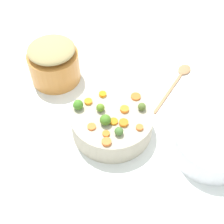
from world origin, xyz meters
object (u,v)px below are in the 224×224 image
Objects in this scene: metal_pot at (55,66)px; casserole_dish at (211,146)px; serving_bowl_carrots at (112,122)px; wooden_spoon at (179,77)px.

casserole_dish is at bearing -126.69° from metal_pot.
serving_bowl_carrots is 1.18× the size of casserole_dish.
metal_pot is 0.53m from wooden_spoon.
serving_bowl_carrots is 0.36m from metal_pot.
wooden_spoon is (-0.03, -0.53, -0.06)m from metal_pot.
wooden_spoon is 1.14× the size of casserole_dish.
metal_pot is 0.73× the size of wooden_spoon.
metal_pot is (0.29, 0.22, 0.02)m from serving_bowl_carrots.
casserole_dish is at bearing -110.22° from serving_bowl_carrots.
serving_bowl_carrots is 1.03× the size of wooden_spoon.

